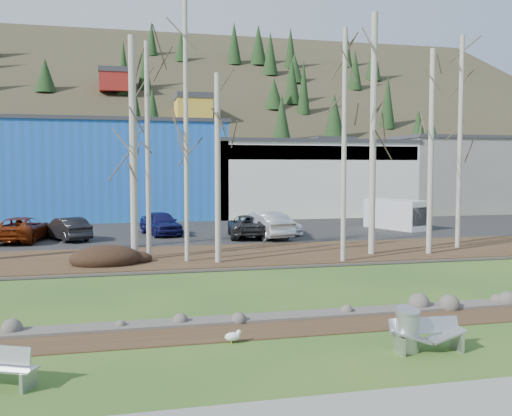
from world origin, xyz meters
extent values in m
plane|color=#29541F|center=(0.00, 0.00, 0.00)|extent=(200.00, 200.00, 0.00)
cube|color=slate|center=(0.00, -3.50, 0.02)|extent=(80.00, 2.00, 0.04)
cube|color=#382616|center=(0.00, 2.10, 0.01)|extent=(80.00, 1.80, 0.03)
cube|color=#382616|center=(0.00, 14.50, 0.07)|extent=(80.00, 7.00, 0.15)
cube|color=black|center=(0.00, 25.00, 0.07)|extent=(80.00, 14.00, 0.14)
cube|color=#1D58AF|center=(-6.00, 39.00, 4.00)|extent=(20.00, 12.00, 8.00)
cube|color=#333338|center=(-6.00, 39.00, 8.15)|extent=(20.40, 12.24, 0.30)
cube|color=silver|center=(12.00, 39.00, 3.25)|extent=(18.00, 12.00, 6.50)
cube|color=#333338|center=(12.00, 39.00, 6.65)|extent=(18.36, 12.24, 0.30)
cube|color=navy|center=(12.00, 33.10, 5.60)|extent=(17.64, 0.20, 1.20)
cube|color=slate|center=(28.00, 39.00, 3.50)|extent=(14.00, 12.00, 7.00)
cube|color=#333338|center=(28.00, 39.00, 7.15)|extent=(14.28, 12.24, 0.30)
cube|color=#B0B2B5|center=(-6.34, -0.85, 0.20)|extent=(0.27, 0.47, 0.39)
cube|color=#B0B2B5|center=(1.72, -0.54, 0.21)|extent=(0.11, 0.53, 0.42)
cube|color=#B0B2B5|center=(3.17, -0.63, 0.21)|extent=(0.11, 0.53, 0.42)
cube|color=#B0B2B5|center=(2.43, -0.37, 0.58)|extent=(1.74, 0.29, 0.38)
cube|color=#9A9D9F|center=(2.01, -0.56, 0.39)|extent=(0.87, 0.53, 0.31)
cube|color=#9A9D9F|center=(2.88, -0.61, 0.39)|extent=(0.87, 0.53, 0.31)
cylinder|color=#B0B2B5|center=(1.98, -0.42, 0.47)|extent=(0.61, 0.61, 0.94)
cylinder|color=gold|center=(-1.94, 1.08, 0.05)|extent=(0.01, 0.01, 0.11)
cylinder|color=gold|center=(-1.94, 1.15, 0.05)|extent=(0.01, 0.01, 0.11)
ellipsoid|color=white|center=(-1.91, 1.12, 0.17)|extent=(0.38, 0.21, 0.21)
cube|color=gray|center=(-1.91, 1.12, 0.22)|extent=(0.25, 0.13, 0.02)
sphere|color=white|center=(-1.75, 1.13, 0.27)|extent=(0.12, 0.12, 0.12)
cone|color=gold|center=(-1.67, 1.13, 0.27)|extent=(0.07, 0.04, 0.03)
ellipsoid|color=black|center=(-5.21, 13.02, 0.45)|extent=(3.07, 2.17, 0.60)
cylinder|color=#BDB5AA|center=(-3.96, 13.75, 5.15)|extent=(0.32, 0.32, 10.01)
cylinder|color=#BDB5AA|center=(-1.68, 12.97, 6.07)|extent=(0.20, 0.20, 11.84)
cylinder|color=#BDB5AA|center=(-0.37, 12.38, 4.29)|extent=(0.25, 0.25, 8.29)
cylinder|color=#BDB5AA|center=(-3.28, 14.62, 5.14)|extent=(0.22, 0.22, 9.98)
cylinder|color=#BDB5AA|center=(5.15, 11.39, 5.30)|extent=(0.22, 0.22, 10.30)
cylinder|color=#BDB5AA|center=(7.31, 13.08, 5.91)|extent=(0.31, 0.31, 11.53)
cylinder|color=#BDB5AA|center=(10.12, 12.58, 5.08)|extent=(0.26, 0.26, 9.86)
cylinder|color=#BDB5AA|center=(12.71, 14.16, 5.65)|extent=(0.24, 0.24, 11.01)
imported|color=black|center=(-7.59, 22.08, 0.81)|extent=(3.10, 4.25, 1.34)
imported|color=maroon|center=(-10.04, 22.06, 0.84)|extent=(3.07, 5.35, 1.41)
imported|color=#161750|center=(-2.13, 23.46, 0.88)|extent=(2.74, 4.65, 1.49)
imported|color=silver|center=(3.79, 20.50, 0.93)|extent=(2.76, 5.03, 1.57)
imported|color=#2B2C2E|center=(2.92, 21.07, 0.82)|extent=(2.87, 5.14, 1.36)
imported|color=white|center=(5.18, 22.56, 0.79)|extent=(2.52, 4.73, 1.30)
cube|color=white|center=(13.97, 23.47, 1.14)|extent=(3.26, 4.92, 1.99)
cube|color=black|center=(14.55, 21.76, 1.14)|extent=(2.01, 1.48, 1.23)
camera|label=1|loc=(-4.53, -12.39, 4.31)|focal=40.00mm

